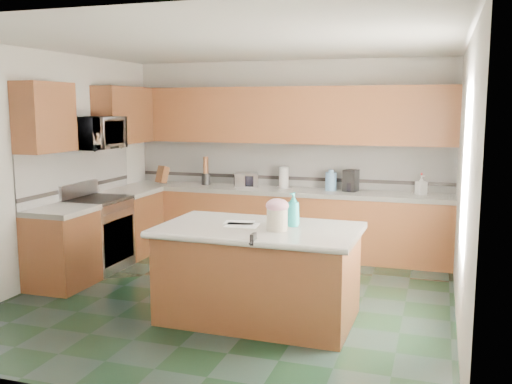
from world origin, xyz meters
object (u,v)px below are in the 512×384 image
(island_top, at_px, (259,230))
(coffee_maker, at_px, (351,180))
(island_base, at_px, (259,276))
(knife_block, at_px, (162,175))
(soap_bottle_island, at_px, (293,210))
(toaster_oven, at_px, (246,180))
(treat_jar, at_px, (277,220))

(island_top, height_order, coffee_maker, coffee_maker)
(island_base, xyz_separation_m, island_top, (0.00, 0.00, 0.46))
(knife_block, relative_size, coffee_maker, 0.85)
(soap_bottle_island, distance_m, knife_block, 3.60)
(toaster_oven, bearing_deg, coffee_maker, -20.11)
(soap_bottle_island, bearing_deg, coffee_maker, 104.68)
(treat_jar, bearing_deg, island_base, 135.01)
(knife_block, xyz_separation_m, coffee_maker, (2.82, 0.03, 0.02))
(island_top, relative_size, knife_block, 7.58)
(island_top, bearing_deg, knife_block, 133.48)
(knife_block, bearing_deg, coffee_maker, 21.58)
(island_top, xyz_separation_m, knife_block, (-2.34, 2.55, 0.16))
(island_base, bearing_deg, island_top, 45.96)
(soap_bottle_island, height_order, coffee_maker, soap_bottle_island)
(island_base, xyz_separation_m, treat_jar, (0.21, -0.11, 0.59))
(island_top, distance_m, knife_block, 3.46)
(island_base, height_order, island_top, island_top)
(treat_jar, bearing_deg, toaster_oven, 96.76)
(island_top, bearing_deg, coffee_maker, 80.25)
(soap_bottle_island, height_order, knife_block, soap_bottle_island)
(island_base, relative_size, island_top, 0.95)
(island_top, bearing_deg, toaster_oven, 112.52)
(island_base, height_order, soap_bottle_island, soap_bottle_island)
(soap_bottle_island, height_order, toaster_oven, soap_bottle_island)
(island_top, height_order, soap_bottle_island, soap_bottle_island)
(soap_bottle_island, bearing_deg, knife_block, 156.19)
(toaster_oven, height_order, coffee_maker, coffee_maker)
(island_top, xyz_separation_m, toaster_oven, (-1.01, 2.55, 0.13))
(treat_jar, relative_size, toaster_oven, 0.62)
(treat_jar, relative_size, soap_bottle_island, 0.62)
(knife_block, distance_m, coffee_maker, 2.82)
(knife_block, height_order, toaster_oven, knife_block)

